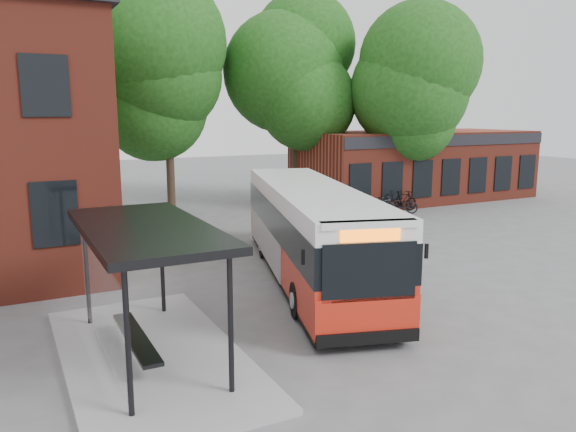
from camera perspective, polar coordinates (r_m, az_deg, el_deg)
name	(u,v)px	position (r m, az deg, el deg)	size (l,w,h in m)	color
ground	(312,309)	(15.01, 2.50, -9.45)	(100.00, 100.00, 0.00)	#5C5C5F
shop_row	(415,165)	(34.39, 12.79, 5.06)	(14.00, 6.20, 4.00)	maroon
bus_shelter	(148,292)	(12.09, -14.00, -7.50)	(3.60, 7.00, 2.90)	black
bike_rail	(375,213)	(28.00, 8.88, 0.26)	(5.20, 0.10, 0.38)	black
tree_0	(20,103)	(28.25, -25.59, 10.29)	(7.92, 7.92, 11.00)	#164512
tree_1	(168,110)	(30.31, -12.08, 10.45)	(7.92, 7.92, 10.40)	#164512
tree_2	(296,105)	(31.98, 0.81, 11.21)	(7.92, 7.92, 11.00)	#164512
tree_3	(412,121)	(31.44, 12.51, 9.41)	(7.04, 7.04, 9.28)	#164512
city_bus	(310,233)	(17.28, 2.27, -1.76)	(2.43, 11.40, 2.90)	red
bicycle_0	(349,213)	(26.50, 6.21, 0.30)	(0.59, 1.69, 0.89)	navy
bicycle_1	(348,212)	(26.49, 6.11, 0.45)	(0.48, 1.71, 1.03)	black
bicycle_2	(348,209)	(27.36, 6.12, 0.73)	(0.65, 1.88, 0.99)	navy
bicycle_3	(386,207)	(28.05, 9.89, 0.92)	(0.48, 1.71, 1.03)	#282832
bicycle_4	(378,204)	(29.11, 9.09, 1.23)	(0.64, 1.84, 0.97)	black
bicycle_5	(383,206)	(28.50, 9.65, 1.00)	(0.45, 1.58, 0.95)	black
bicycle_6	(401,204)	(29.16, 11.36, 1.15)	(0.63, 1.81, 0.95)	black
bicycle_7	(403,201)	(29.77, 11.58, 1.48)	(0.52, 1.83, 1.10)	black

